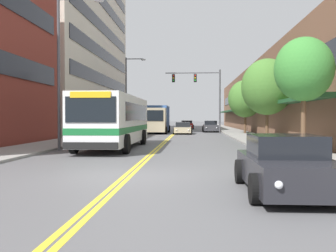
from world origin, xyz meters
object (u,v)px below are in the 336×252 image
Objects in this scene: fire_hydrant at (275,144)px; car_red_moving_second at (187,125)px; car_dark_grey_parked_right_mid at (210,127)px; car_silver_parked_left_near at (135,129)px; street_lamp_left_near at (65,59)px; traffic_signal_mast at (202,88)px; street_tree_right_mid at (267,87)px; car_beige_moving_lead at (183,128)px; car_charcoal_parked_right_foreground at (286,166)px; box_truck at (157,119)px; street_tree_right_near at (304,70)px; street_lamp_left_far at (129,89)px; car_slate_blue_parked_left_mid at (121,131)px; city_bus at (115,119)px; street_tree_right_far at (245,99)px.

car_red_moving_second is at bearing 96.62° from fire_hydrant.
car_dark_grey_parked_right_mid reaches higher than car_red_moving_second.
car_silver_parked_left_near is 0.55× the size of street_lamp_left_near.
car_red_moving_second is 0.65× the size of traffic_signal_mast.
car_beige_moving_lead is at bearing 115.80° from street_tree_right_mid.
fire_hydrant is (4.92, -23.29, -0.06)m from car_beige_moving_lead.
box_truck reaches higher than car_charcoal_parked_right_foreground.
car_charcoal_parked_right_foreground is at bearing -100.72° from fire_hydrant.
street_tree_right_near is (11.28, -24.42, 3.38)m from car_silver_parked_left_near.
street_tree_right_mid is (3.23, 18.69, 3.41)m from car_charcoal_parked_right_foreground.
car_silver_parked_left_near is 18.08m from car_red_moving_second.
car_beige_moving_lead is 0.56× the size of street_lamp_left_far.
car_beige_moving_lead is 15.30m from street_tree_right_mid.
car_slate_blue_parked_left_mid reaches higher than fire_hydrant.
car_dark_grey_parked_right_mid is 30.46m from street_tree_right_near.
street_tree_right_mid is at bearing 29.46° from city_bus.
street_tree_right_mid is at bearing -24.70° from car_slate_blue_parked_left_mid.
city_bus is 2.28× the size of car_beige_moving_lead.
street_tree_right_near is at bearing -71.07° from box_truck.
traffic_signal_mast is 26.45m from street_tree_right_near.
street_tree_right_far reaches higher than car_slate_blue_parked_left_mid.
car_red_moving_second reaches higher than car_beige_moving_lead.
car_silver_parked_left_near is at bearing 8.22° from street_lamp_left_far.
traffic_signal_mast is 1.39× the size of street_tree_right_near.
car_dark_grey_parked_right_mid is at bearing 32.05° from street_lamp_left_far.
box_truck reaches higher than car_dark_grey_parked_right_mid.
box_truck is 0.89× the size of street_lamp_left_far.
car_red_moving_second is at bearing 78.35° from box_truck.
car_charcoal_parked_right_foreground is 0.89× the size of car_red_moving_second.
car_silver_parked_left_near is 0.89× the size of street_tree_right_near.
street_tree_right_near is (3.79, -26.15, -1.24)m from traffic_signal_mast.
street_tree_right_near is at bearing -63.84° from street_lamp_left_far.
street_lamp_left_near reaches higher than car_beige_moving_lead.
street_tree_right_far reaches higher than car_silver_parked_left_near.
box_truck is at bearing 122.16° from street_tree_right_mid.
city_bus is 2.25× the size of car_dark_grey_parked_right_mid.
street_tree_right_near is at bearing -15.03° from street_lamp_left_near.
car_red_moving_second is 39.17m from street_lamp_left_near.
street_lamp_left_far reaches higher than car_charcoal_parked_right_foreground.
street_lamp_left_near is at bearing -121.43° from street_tree_right_far.
city_bus is at bearing 151.35° from street_tree_right_near.
car_dark_grey_parked_right_mid is (8.75, 13.77, 0.04)m from car_slate_blue_parked_left_mid.
car_slate_blue_parked_left_mid is at bearing -102.62° from car_red_moving_second.
street_tree_right_mid is (11.85, -13.49, 3.50)m from car_silver_parked_left_near.
car_beige_moving_lead reaches higher than car_silver_parked_left_near.
street_tree_right_near is at bearing -82.19° from car_red_moving_second.
box_truck is 18.00m from street_tree_right_mid.
car_red_moving_second is at bearing 77.38° from car_slate_blue_parked_left_mid.
city_bus is 9.58m from fire_hydrant.
street_lamp_left_near is at bearing -99.13° from car_red_moving_second.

